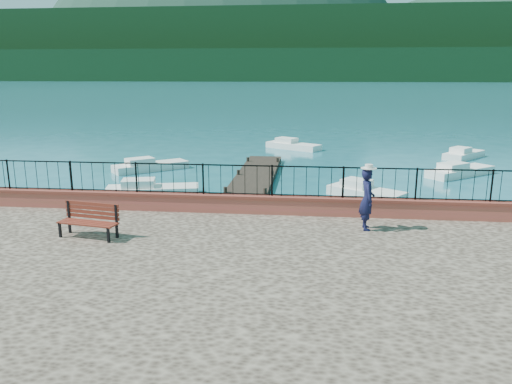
% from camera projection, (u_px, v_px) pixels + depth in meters
% --- Properties ---
extents(ground, '(2000.00, 2000.00, 0.00)m').
position_uv_depth(ground, '(272.00, 300.00, 12.54)').
color(ground, '#19596B').
rests_on(ground, ground).
extents(parapet, '(28.00, 0.46, 0.58)m').
position_uv_depth(parapet, '(281.00, 205.00, 15.77)').
color(parapet, '#B0423F').
rests_on(parapet, promenade).
extents(railing, '(27.00, 0.05, 0.95)m').
position_uv_depth(railing, '(282.00, 181.00, 15.59)').
color(railing, black).
rests_on(railing, parapet).
extents(dock, '(2.00, 16.00, 0.30)m').
position_uv_depth(dock, '(250.00, 186.00, 24.31)').
color(dock, '#2D231C').
rests_on(dock, ground).
extents(far_forest, '(900.00, 60.00, 18.00)m').
position_uv_depth(far_forest, '(312.00, 66.00, 300.20)').
color(far_forest, black).
rests_on(far_forest, ground).
extents(foothills, '(900.00, 120.00, 44.00)m').
position_uv_depth(foothills, '(312.00, 48.00, 355.10)').
color(foothills, black).
rests_on(foothills, ground).
extents(park_bench, '(1.74, 0.84, 0.92)m').
position_uv_depth(park_bench, '(89.00, 227.00, 13.52)').
color(park_bench, black).
rests_on(park_bench, promenade).
extents(person, '(0.47, 0.67, 1.76)m').
position_uv_depth(person, '(367.00, 199.00, 14.08)').
color(person, black).
rests_on(person, promenade).
extents(hat, '(0.44, 0.44, 0.12)m').
position_uv_depth(hat, '(369.00, 166.00, 13.86)').
color(hat, silver).
rests_on(hat, person).
extents(boat_0, '(4.38, 2.22, 0.80)m').
position_uv_depth(boat_0, '(153.00, 187.00, 23.06)').
color(boat_0, silver).
rests_on(boat_0, ground).
extents(boat_1, '(3.57, 3.12, 0.80)m').
position_uv_depth(boat_1, '(366.00, 189.00, 22.60)').
color(boat_1, silver).
rests_on(boat_1, ground).
extents(boat_2, '(4.22, 3.70, 0.80)m').
position_uv_depth(boat_2, '(461.00, 168.00, 27.43)').
color(boat_2, white).
rests_on(boat_2, ground).
extents(boat_3, '(4.13, 3.73, 0.80)m').
position_uv_depth(boat_3, '(151.00, 163.00, 28.91)').
color(boat_3, silver).
rests_on(boat_3, ground).
extents(boat_4, '(4.23, 3.28, 0.80)m').
position_uv_depth(boat_4, '(293.00, 143.00, 36.93)').
color(boat_4, white).
rests_on(boat_4, ground).
extents(boat_5, '(3.28, 3.52, 0.80)m').
position_uv_depth(boat_5, '(464.00, 152.00, 32.97)').
color(boat_5, white).
rests_on(boat_5, ground).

